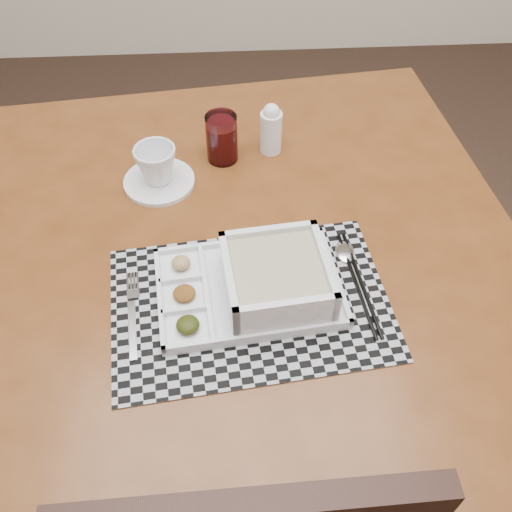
{
  "coord_description": "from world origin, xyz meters",
  "views": [
    {
      "loc": [
        0.25,
        -0.45,
        1.65
      ],
      "look_at": [
        0.29,
        0.2,
        0.89
      ],
      "focal_mm": 40.0,
      "sensor_mm": 36.0,
      "label": 1
    }
  ],
  "objects_px": {
    "dining_table": "(234,277)",
    "cup": "(156,165)",
    "creamer_bottle": "(271,129)",
    "serving_tray": "(267,283)",
    "juice_glass": "(222,140)"
  },
  "relations": [
    {
      "from": "juice_glass",
      "to": "creamer_bottle",
      "type": "bearing_deg",
      "value": 11.49
    },
    {
      "from": "dining_table",
      "to": "cup",
      "type": "bearing_deg",
      "value": 127.43
    },
    {
      "from": "cup",
      "to": "creamer_bottle",
      "type": "height_order",
      "value": "creamer_bottle"
    },
    {
      "from": "dining_table",
      "to": "cup",
      "type": "relative_size",
      "value": 14.16
    },
    {
      "from": "serving_tray",
      "to": "creamer_bottle",
      "type": "xyz_separation_m",
      "value": [
        0.04,
        0.41,
        0.02
      ]
    },
    {
      "from": "serving_tray",
      "to": "juice_glass",
      "type": "distance_m",
      "value": 0.39
    },
    {
      "from": "dining_table",
      "to": "cup",
      "type": "xyz_separation_m",
      "value": [
        -0.15,
        0.2,
        0.14
      ]
    },
    {
      "from": "juice_glass",
      "to": "creamer_bottle",
      "type": "relative_size",
      "value": 0.91
    },
    {
      "from": "cup",
      "to": "dining_table",
      "type": "bearing_deg",
      "value": -34.05
    },
    {
      "from": "serving_tray",
      "to": "cup",
      "type": "relative_size",
      "value": 3.93
    },
    {
      "from": "serving_tray",
      "to": "juice_glass",
      "type": "height_order",
      "value": "juice_glass"
    },
    {
      "from": "cup",
      "to": "juice_glass",
      "type": "xyz_separation_m",
      "value": [
        0.14,
        0.08,
        -0.0
      ]
    },
    {
      "from": "creamer_bottle",
      "to": "serving_tray",
      "type": "bearing_deg",
      "value": -95.24
    },
    {
      "from": "cup",
      "to": "creamer_bottle",
      "type": "relative_size",
      "value": 0.73
    },
    {
      "from": "dining_table",
      "to": "juice_glass",
      "type": "bearing_deg",
      "value": 93.01
    }
  ]
}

